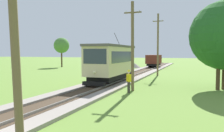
# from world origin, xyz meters

# --- Properties ---
(red_tram) EXTENTS (2.60, 8.54, 4.79)m
(red_tram) POSITION_xyz_m (0.00, 16.40, 2.19)
(red_tram) COLOR beige
(red_tram) RESTS_ON rail_right
(freight_car) EXTENTS (2.40, 5.20, 2.31)m
(freight_car) POSITION_xyz_m (0.00, 40.53, 1.56)
(freight_car) COLOR maroon
(freight_car) RESTS_ON rail_right
(utility_pole_foreground) EXTENTS (1.40, 0.50, 6.52)m
(utility_pole_foreground) POSITION_xyz_m (3.13, 0.42, 3.35)
(utility_pole_foreground) COLOR brown
(utility_pole_foreground) RESTS_ON ground
(utility_pole_near_tram) EXTENTS (1.40, 0.44, 7.09)m
(utility_pole_near_tram) POSITION_xyz_m (3.13, 12.80, 3.64)
(utility_pole_near_tram) COLOR brown
(utility_pole_near_tram) RESTS_ON ground
(utility_pole_mid) EXTENTS (1.40, 0.32, 8.21)m
(utility_pole_mid) POSITION_xyz_m (3.13, 25.51, 4.20)
(utility_pole_mid) COLOR brown
(utility_pole_mid) RESTS_ON ground
(gravel_pile) EXTENTS (2.65, 2.65, 0.95)m
(gravel_pile) POSITION_xyz_m (-3.75, 39.78, 0.47)
(gravel_pile) COLOR gray
(gravel_pile) RESTS_ON ground
(track_worker) EXTENTS (0.43, 0.44, 1.78)m
(track_worker) POSITION_xyz_m (3.11, 11.85, 0.98)
(track_worker) COLOR #38332D
(track_worker) RESTS_ON ground
(tree_left_far) EXTENTS (4.63, 4.63, 6.85)m
(tree_left_far) POSITION_xyz_m (9.62, 15.77, 4.53)
(tree_left_far) COLOR #4C3823
(tree_left_far) RESTS_ON ground
(tree_right_far) EXTENTS (3.29, 3.29, 6.29)m
(tree_right_far) POSITION_xyz_m (-19.09, 36.69, 4.61)
(tree_right_far) COLOR #4C3823
(tree_right_far) RESTS_ON ground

